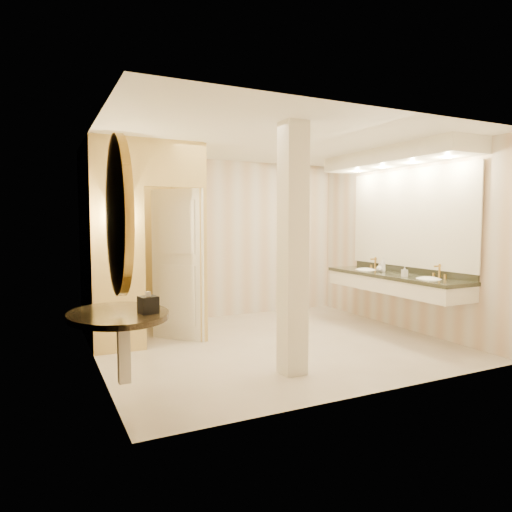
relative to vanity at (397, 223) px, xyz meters
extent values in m
plane|color=beige|center=(-1.98, 0.18, -1.63)|extent=(4.50, 4.50, 0.00)
plane|color=white|center=(-1.98, 0.18, 1.07)|extent=(4.50, 4.50, 0.00)
cube|color=beige|center=(-1.98, 2.18, -0.28)|extent=(4.50, 0.02, 2.70)
cube|color=beige|center=(-1.98, -1.82, -0.28)|extent=(4.50, 0.02, 2.70)
cube|color=beige|center=(-4.23, 0.18, -0.28)|extent=(0.02, 4.00, 2.70)
cube|color=beige|center=(0.27, 0.18, -0.28)|extent=(0.02, 4.00, 2.70)
cube|color=#EFDC7D|center=(-2.78, 1.43, -0.28)|extent=(0.10, 1.50, 2.70)
cube|color=#EFDC7D|center=(-3.90, 0.68, -0.28)|extent=(0.65, 0.10, 2.70)
cube|color=#EFDC7D|center=(-3.18, 0.68, 0.77)|extent=(0.80, 0.10, 0.60)
cube|color=silver|center=(-3.06, 0.96, -0.58)|extent=(0.59, 0.61, 2.10)
cylinder|color=#B58B3A|center=(-3.90, 0.61, -0.08)|extent=(0.03, 0.03, 0.30)
cone|color=silver|center=(-3.90, 0.61, 0.12)|extent=(0.14, 0.14, 0.14)
cube|color=silver|center=(-0.03, 0.00, -0.90)|extent=(0.60, 2.43, 0.24)
cube|color=black|center=(-0.03, 0.00, -0.78)|extent=(0.64, 2.47, 0.05)
cube|color=black|center=(0.25, 0.00, -0.71)|extent=(0.03, 2.43, 0.10)
ellipsoid|color=white|center=(-0.03, -0.66, -0.80)|extent=(0.40, 0.44, 0.15)
cylinder|color=#B58B3A|center=(0.17, -0.66, -0.67)|extent=(0.03, 0.03, 0.22)
ellipsoid|color=white|center=(-0.03, 0.66, -0.80)|extent=(0.40, 0.44, 0.15)
cylinder|color=#B58B3A|center=(0.17, 0.66, -0.67)|extent=(0.03, 0.03, 0.22)
cube|color=white|center=(0.25, 0.00, 0.07)|extent=(0.03, 2.43, 1.40)
cube|color=silver|center=(-0.03, 0.00, 0.96)|extent=(0.75, 2.63, 0.22)
cylinder|color=black|center=(-4.21, -1.18, -0.78)|extent=(1.05, 1.05, 0.05)
cube|color=silver|center=(-4.17, -1.18, -1.08)|extent=(0.10, 0.10, 0.60)
cylinder|color=gold|center=(-4.19, -1.18, 0.07)|extent=(0.07, 1.05, 1.05)
cylinder|color=white|center=(-4.15, -1.18, 0.07)|extent=(0.02, 0.84, 0.84)
cube|color=silver|center=(-2.35, -0.96, -0.28)|extent=(0.26, 0.26, 2.70)
cube|color=black|center=(-3.99, -1.34, -0.68)|extent=(0.17, 0.17, 0.14)
imported|color=white|center=(-3.08, 1.62, -1.27)|extent=(0.50, 0.76, 0.73)
imported|color=beige|center=(-0.16, -0.34, -0.68)|extent=(0.08, 0.08, 0.15)
imported|color=silver|center=(-0.06, 0.29, -0.69)|extent=(0.13, 0.13, 0.13)
imported|color=#C6B28C|center=(-0.01, 0.28, -0.64)|extent=(0.09, 0.10, 0.22)
camera|label=1|loc=(-4.83, -5.17, 0.02)|focal=32.00mm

